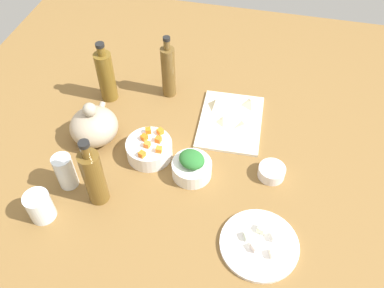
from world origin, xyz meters
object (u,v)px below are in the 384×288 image
object	(u,v)px
bowl_greens	(192,169)
drinking_glass_0	(40,206)
bottle_2	(106,76)
cutting_board	(231,122)
drinking_glass_1	(65,171)
plate_tofu	(259,244)
bowl_carrots	(149,149)
bottle_0	(168,71)
bowl_small_side	(272,172)
bottle_1	(94,176)
teapot	(94,126)

from	to	relation	value
bowl_greens	drinking_glass_0	bearing A→B (deg)	122.42
bowl_greens	bottle_2	size ratio (longest dim) A/B	0.53
cutting_board	drinking_glass_1	bearing A→B (deg)	130.23
drinking_glass_0	bowl_greens	bearing A→B (deg)	-57.58
plate_tofu	bowl_carrots	distance (cm)	46.22
bowl_greens	bottle_0	distance (cm)	40.29
bottle_0	bottle_2	distance (cm)	22.46
bowl_carrots	cutting_board	bearing A→B (deg)	-48.26
bowl_carrots	bowl_small_side	world-z (taller)	bowl_carrots
bottle_1	bottle_2	world-z (taller)	bottle_1
cutting_board	drinking_glass_1	xyz separation A→B (cm)	(-37.68, 44.54, 5.56)
teapot	bowl_greens	bearing A→B (deg)	-102.01
drinking_glass_1	teapot	bearing A→B (deg)	-3.36
cutting_board	bowl_greens	distance (cm)	26.80
bowl_carrots	bottle_2	size ratio (longest dim) A/B	0.63
bowl_small_side	bottle_2	bearing A→B (deg)	69.67
bottle_2	drinking_glass_1	xyz separation A→B (cm)	(-40.66, -2.01, -4.23)
plate_tofu	bowl_small_side	size ratio (longest dim) A/B	2.60
bowl_carrots	plate_tofu	bearing A→B (deg)	-122.03
bottle_1	drinking_glass_1	size ratio (longest dim) A/B	2.07
bottle_2	drinking_glass_0	size ratio (longest dim) A/B	2.53
bottle_2	bowl_greens	bearing A→B (deg)	-126.53
bowl_greens	drinking_glass_1	world-z (taller)	drinking_glass_1
drinking_glass_0	bowl_carrots	bearing A→B (deg)	-38.96
bowl_greens	drinking_glass_1	size ratio (longest dim) A/B	1.04
bottle_2	drinking_glass_1	distance (cm)	40.93
bowl_carrots	drinking_glass_0	distance (cm)	37.46
bowl_small_side	bottle_1	xyz separation A→B (cm)	(-20.09, 49.80, 8.65)
drinking_glass_1	bowl_greens	bearing A→B (deg)	-71.34
bowl_small_side	plate_tofu	bearing A→B (deg)	178.32
plate_tofu	bowl_carrots	world-z (taller)	bowl_carrots
bottle_2	drinking_glass_0	distance (cm)	53.32
bottle_0	drinking_glass_0	bearing A→B (deg)	160.18
drinking_glass_1	bowl_carrots	bearing A→B (deg)	-51.54
bottle_0	bottle_1	distance (cm)	51.27
bowl_carrots	bottle_1	size ratio (longest dim) A/B	0.60
plate_tofu	bottle_0	distance (cm)	69.80
cutting_board	bowl_small_side	size ratio (longest dim) A/B	3.38
bottle_2	drinking_glass_0	xyz separation A→B (cm)	(-53.03, 0.46, -5.57)
bottle_1	cutting_board	bearing A→B (deg)	-39.57
bottle_1	drinking_glass_0	distance (cm)	17.64
bowl_carrots	bowl_small_side	distance (cm)	39.89
bowl_small_side	cutting_board	bearing A→B (deg)	38.85
bowl_small_side	drinking_glass_1	world-z (taller)	drinking_glass_1
cutting_board	teapot	world-z (taller)	teapot
teapot	bottle_1	world-z (taller)	bottle_1
bottle_0	drinking_glass_1	world-z (taller)	bottle_0
plate_tofu	bowl_small_side	xyz separation A→B (cm)	(25.09, -0.74, 1.30)
cutting_board	bottle_2	world-z (taller)	bottle_2
bowl_small_side	drinking_glass_1	size ratio (longest dim) A/B	0.70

